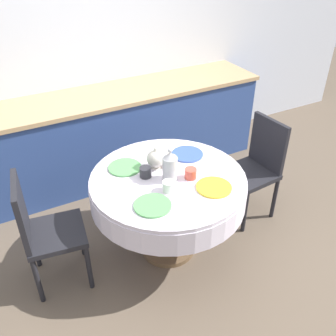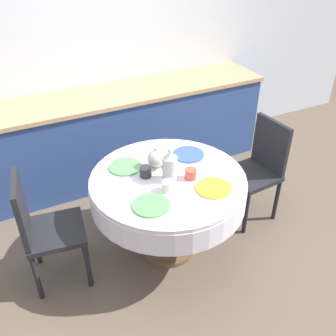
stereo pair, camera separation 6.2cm
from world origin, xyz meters
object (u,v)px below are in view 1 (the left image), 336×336
Objects in this scene: chair_left at (257,164)px; chair_right at (43,228)px; coffee_carafe at (170,166)px; teapot at (156,159)px.

chair_right is (-1.83, 0.06, 0.00)m from chair_left.
coffee_carafe is at bearing 88.22° from chair_right.
chair_left is 4.83× the size of teapot.
coffee_carafe reaches higher than teapot.
chair_right is at bearing 169.86° from coffee_carafe.
chair_left is 1.83m from chair_right.
chair_left is 1.00× the size of chair_right.
chair_left and chair_right have the same top height.
chair_left reaches higher than teapot.
coffee_carafe reaches higher than chair_right.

